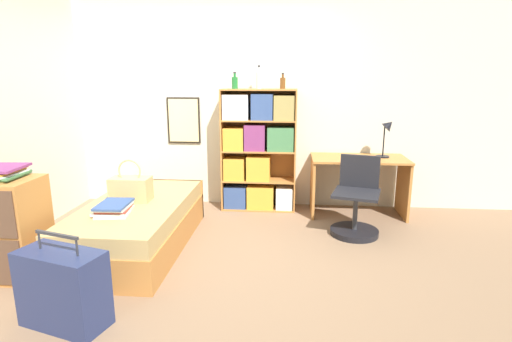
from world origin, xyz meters
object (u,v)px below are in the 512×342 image
book_stack_on_bed (114,208)px  suitcase (63,289)px  desk_lamp (388,131)px  handbag (131,188)px  dresser (10,228)px  bottle_green (235,82)px  magazine_pile_on_dresser (3,173)px  desk_chair (356,210)px  bottle_clear (283,83)px  bed (138,224)px  bookcase (257,150)px  desk (358,175)px  bottle_brown (259,80)px

book_stack_on_bed → suitcase: (0.06, -0.96, -0.24)m
desk_lamp → handbag: bearing=-156.4°
dresser → bottle_green: (1.62, 1.94, 1.16)m
magazine_pile_on_dresser → bottle_green: bottle_green is taller
bottle_green → desk_chair: (1.39, -0.74, -1.32)m
book_stack_on_bed → desk_lamp: 3.15m
magazine_pile_on_dresser → bottle_clear: 3.03m
handbag → book_stack_on_bed: handbag is taller
bottle_clear → desk_lamp: (1.25, -0.11, -0.55)m
bottle_green → bottle_clear: bottle_green is taller
dresser → desk_chair: size_ratio=1.01×
dresser → bottle_clear: (2.19, 2.00, 1.16)m
desk_chair → handbag: bearing=-167.9°
desk_chair → bed: bearing=-166.5°
bookcase → desk_chair: size_ratio=1.82×
handbag → bottle_green: (0.87, 1.22, 1.00)m
suitcase → bottle_clear: (1.38, 2.63, 1.31)m
bed → handbag: (-0.07, 0.04, 0.35)m
desk → handbag: bearing=-154.6°
suitcase → bottle_brown: (1.10, 2.60, 1.34)m
bookcase → bottle_clear: 0.88m
bottle_green → desk_lamp: 1.90m
handbag → bottle_green: size_ratio=2.07×
bookcase → desk_chair: 1.44m
suitcase → bottle_clear: size_ratio=3.49×
handbag → bottle_green: bottle_green is taller
bottle_green → bottle_brown: 0.29m
desk → bottle_brown: bearing=173.7°
book_stack_on_bed → bookcase: 2.00m
bottle_green → desk: bearing=-3.9°
book_stack_on_bed → desk_lamp: bearing=30.2°
handbag → magazine_pile_on_dresser: bearing=-138.3°
suitcase → bottle_clear: bearing=62.2°
bed → bottle_clear: bottle_clear is taller
bed → desk_chair: bearing=13.5°
magazine_pile_on_dresser → desk_lamp: desk_lamp is taller
dresser → desk_lamp: desk_lamp is taller
bottle_brown → desk: bearing=-6.3°
bottle_brown → bottle_clear: bearing=5.7°
book_stack_on_bed → bottle_brown: 2.29m
desk_lamp → book_stack_on_bed: bearing=-149.8°
magazine_pile_on_dresser → bookcase: 2.71m
book_stack_on_bed → desk: 2.81m
book_stack_on_bed → desk: size_ratio=0.34×
handbag → desk_chair: 2.32m
handbag → dresser: handbag is taller
suitcase → bookcase: (1.08, 2.58, 0.49)m
bed → bottle_clear: (1.37, 1.32, 1.35)m
book_stack_on_bed → desk_chair: 2.43m
bottle_clear → desk_chair: size_ratio=0.23×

